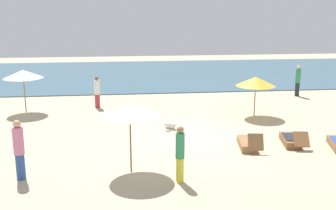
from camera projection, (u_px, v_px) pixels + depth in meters
ground_plane at (190, 137)px, 17.26m from camera, size 60.00×60.00×0.00m
ocean_water at (156, 74)px, 33.68m from camera, size 48.00×16.00×0.06m
umbrella_0 at (130, 110)px, 13.11m from camera, size 2.02×2.02×2.29m
umbrella_1 at (256, 81)px, 20.14m from camera, size 1.94×1.94×2.01m
umbrella_3 at (23, 74)px, 20.84m from camera, size 1.99×1.99×2.24m
lounger_0 at (248, 144)px, 15.86m from camera, size 0.81×1.70×0.74m
lounger_3 at (291, 140)px, 16.27m from camera, size 0.89×1.78×0.67m
person_0 at (19, 149)px, 12.79m from camera, size 0.46×0.46×1.95m
person_1 at (298, 80)px, 25.05m from camera, size 0.44×0.44×1.92m
person_2 at (180, 153)px, 12.59m from camera, size 0.30×0.30×1.82m
person_3 at (97, 92)px, 22.16m from camera, size 0.37×0.37×1.72m
dog at (170, 125)px, 18.36m from camera, size 0.68×0.80×0.38m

